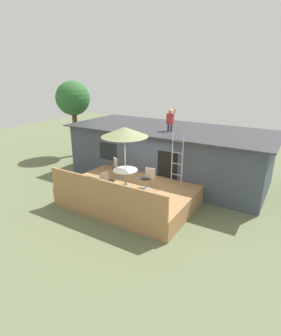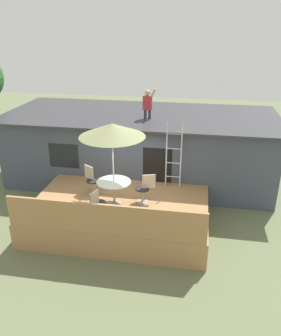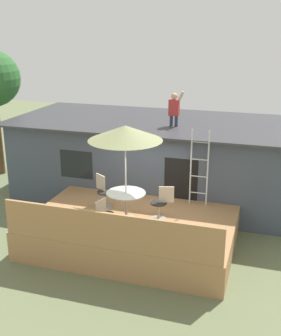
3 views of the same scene
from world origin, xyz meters
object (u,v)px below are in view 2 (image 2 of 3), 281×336
step_ladder (174,156)px  patio_chair_right (145,189)px  patio_umbrella (112,130)px  patio_chair_left (92,180)px  person_figure (148,102)px  patio_table (114,186)px  patio_chair_near (97,205)px

step_ladder → patio_chair_right: (-0.75, -1.27, -0.64)m
patio_umbrella → patio_chair_left: (-0.88, 0.57, -1.89)m
step_ladder → patio_chair_right: 1.61m
person_figure → patio_chair_left: person_figure is taller
step_ladder → patio_chair_right: size_ratio=2.39×
patio_umbrella → person_figure: bearing=80.2°
patio_table → patio_chair_left: (-0.88, 0.57, -0.13)m
patio_table → patio_chair_near: (-0.25, -0.94, -0.13)m
patio_table → patio_chair_left: patio_chair_left is taller
step_ladder → patio_chair_left: step_ladder is taller
patio_umbrella → person_figure: (0.53, 3.10, 0.15)m
person_figure → patio_chair_near: bearing=-100.9°
patio_table → person_figure: person_figure is taller
patio_chair_right → person_figure: bearing=-98.8°
patio_table → patio_chair_right: (0.90, 0.26, -0.13)m
patio_table → patio_chair_left: size_ratio=1.13×
patio_chair_near → patio_table: bearing=-0.0°
patio_chair_right → patio_chair_near: (-1.15, -1.20, 0.00)m
patio_umbrella → step_ladder: patio_umbrella is taller
patio_umbrella → patio_chair_right: size_ratio=2.76×
patio_table → patio_chair_right: size_ratio=1.13×
patio_table → step_ladder: size_ratio=0.47×
patio_umbrella → patio_chair_left: bearing=146.9°
person_figure → patio_chair_right: person_figure is taller
patio_umbrella → patio_chair_left: 2.16m
patio_umbrella → step_ladder: bearing=42.9°
person_figure → patio_chair_near: 4.59m
person_figure → patio_table: bearing=-99.8°
step_ladder → patio_chair_near: bearing=-127.5°
patio_table → step_ladder: (1.65, 1.53, 0.51)m
step_ladder → patio_chair_left: bearing=-159.2°
patio_table → patio_chair_near: bearing=-104.8°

